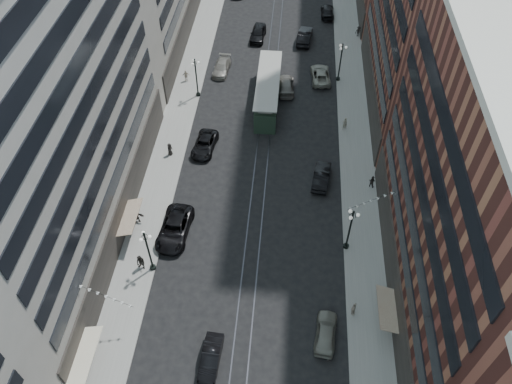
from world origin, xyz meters
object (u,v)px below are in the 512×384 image
(lamppost_se_far, at_px, (350,229))
(pedestrian_8, at_px, (345,123))
(car_4, at_px, (326,332))
(car_12, at_px, (327,12))
(lamppost_sw_far, at_px, (148,250))
(pedestrian_6, at_px, (186,76))
(streetcar, at_px, (268,92))
(car_8, at_px, (222,67))
(car_extra_1, at_px, (286,85))
(pedestrian_4, at_px, (354,309))
(car_extra_0, at_px, (305,36))
(car_5, at_px, (211,357))
(pedestrian_5, at_px, (136,216))
(pedestrian_extra_1, at_px, (170,149))
(pedestrian_2, at_px, (141,263))
(car_2, at_px, (175,228))
(pedestrian_7, at_px, (372,181))
(lamppost_sw_mid, at_px, (196,76))
(car_13, at_px, (258,33))
(car_11, at_px, (321,75))
(lamppost_se_mid, at_px, (341,61))
(car_7, at_px, (205,144))
(car_10, at_px, (321,176))

(lamppost_se_far, distance_m, pedestrian_8, 17.92)
(car_4, bearing_deg, car_12, -84.80)
(lamppost_sw_far, xyz_separation_m, pedestrian_6, (-2.09, 30.10, -2.15))
(streetcar, xyz_separation_m, car_8, (-6.80, 6.29, -0.93))
(car_8, xyz_separation_m, car_extra_1, (9.00, -3.52, 0.04))
(pedestrian_4, xyz_separation_m, car_extra_0, (-5.00, 44.80, -0.08))
(car_5, distance_m, pedestrian_5, 17.05)
(pedestrian_extra_1, bearing_deg, car_5, -137.47)
(car_4, height_order, pedestrian_2, pedestrian_2)
(streetcar, distance_m, car_12, 24.30)
(streetcar, bearing_deg, car_2, -109.61)
(car_5, distance_m, car_extra_1, 38.11)
(car_12, relative_size, car_extra_1, 0.94)
(pedestrian_5, height_order, pedestrian_7, pedestrian_5)
(car_8, distance_m, car_extra_1, 9.66)
(lamppost_sw_mid, bearing_deg, pedestrian_6, 123.97)
(car_4, relative_size, car_8, 0.89)
(lamppost_sw_mid, bearing_deg, car_13, 65.61)
(pedestrian_2, relative_size, car_11, 0.34)
(lamppost_sw_mid, relative_size, streetcar, 0.43)
(lamppost_se_mid, distance_m, car_2, 32.58)
(lamppost_sw_mid, bearing_deg, pedestrian_2, -92.19)
(pedestrian_4, distance_m, pedestrian_5, 23.27)
(car_7, bearing_deg, pedestrian_4, -44.71)
(pedestrian_7, bearing_deg, lamppost_sw_far, 59.74)
(pedestrian_2, distance_m, car_12, 52.76)
(car_10, bearing_deg, pedestrian_extra_1, -1.14)
(lamppost_sw_far, xyz_separation_m, pedestrian_2, (-1.03, -0.07, -2.03))
(car_10, distance_m, pedestrian_7, 5.47)
(pedestrian_4, xyz_separation_m, car_7, (-16.30, 20.26, -0.25))
(lamppost_se_mid, bearing_deg, lamppost_sw_far, -119.90)
(lamppost_sw_far, bearing_deg, car_10, 38.86)
(pedestrian_2, distance_m, car_13, 42.58)
(car_4, distance_m, car_5, 9.92)
(lamppost_se_far, relative_size, pedestrian_2, 3.01)
(lamppost_sw_far, xyz_separation_m, pedestrian_4, (18.70, -3.24, -2.13))
(car_extra_1, bearing_deg, car_2, 64.15)
(car_2, xyz_separation_m, pedestrian_4, (17.39, -7.60, 0.11))
(car_extra_1, relative_size, pedestrian_extra_1, 3.21)
(car_7, height_order, car_11, car_11)
(car_8, height_order, car_extra_0, car_extra_0)
(pedestrian_2, relative_size, pedestrian_7, 1.23)
(lamppost_sw_far, xyz_separation_m, car_13, (6.71, 41.80, -2.23))
(pedestrian_2, distance_m, car_7, 17.43)
(car_11, bearing_deg, pedestrian_extra_1, 38.70)
(lamppost_sw_mid, height_order, pedestrian_8, lamppost_sw_mid)
(lamppost_se_far, relative_size, pedestrian_6, 3.45)
(streetcar, xyz_separation_m, car_10, (6.80, -13.62, -0.86))
(streetcar, distance_m, pedestrian_8, 10.76)
(car_7, bearing_deg, streetcar, 60.88)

